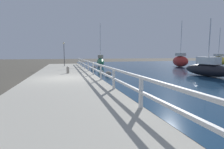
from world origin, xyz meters
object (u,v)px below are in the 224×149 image
dock_lamp (64,49)px  sailboat_red (180,61)px  mooring_bollard (68,70)px  sailboat_black (208,69)px  sailboat_yellow (218,60)px  sailboat_green (100,62)px

dock_lamp → sailboat_red: bearing=-4.7°
mooring_bollard → sailboat_black: size_ratio=0.12×
sailboat_yellow → sailboat_green: size_ratio=0.95×
sailboat_yellow → mooring_bollard: bearing=-136.1°
dock_lamp → sailboat_yellow: (25.22, 0.08, -1.76)m
sailboat_yellow → sailboat_red: sailboat_red is taller
sailboat_red → dock_lamp: bearing=176.6°
dock_lamp → sailboat_yellow: bearing=0.2°
mooring_bollard → sailboat_red: (16.40, 7.54, 0.33)m
sailboat_black → sailboat_green: bearing=106.1°
dock_lamp → sailboat_black: 16.72m
sailboat_yellow → sailboat_black: 18.04m
sailboat_red → mooring_bollard: bearing=-154.0°
sailboat_green → sailboat_black: bearing=-59.6°
mooring_bollard → sailboat_yellow: 26.51m
dock_lamp → sailboat_yellow: 25.28m
mooring_bollard → sailboat_yellow: bearing=19.8°
mooring_bollard → dock_lamp: dock_lamp is taller
sailboat_black → sailboat_red: size_ratio=0.71×
sailboat_red → sailboat_green: bearing=160.6°
sailboat_black → sailboat_red: (5.01, 10.45, 0.26)m
mooring_bollard → sailboat_green: (5.15, 11.79, 0.15)m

